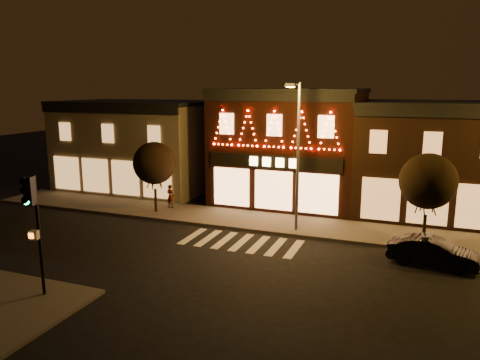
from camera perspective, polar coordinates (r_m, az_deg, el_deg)
The scene contains 11 objects.
ground at distance 22.23m, azimuth -3.60°, elevation -10.86°, with size 120.00×120.00×0.00m, color black.
sidewalk_far at distance 28.71m, azimuth 6.79°, elevation -5.54°, with size 44.00×4.00×0.15m, color #47423D.
building_left at distance 39.47m, azimuth -12.40°, elevation 4.25°, with size 12.20×8.28×7.30m.
building_pulp at distance 34.03m, azimuth 6.21°, elevation 4.19°, with size 10.20×8.34×8.30m.
building_right_a at distance 32.98m, azimuth 22.36°, elevation 2.46°, with size 9.20×8.28×7.50m.
traffic_signal_near at distance 19.72m, azimuth -24.17°, elevation -3.66°, with size 0.40×0.52×4.94m.
streetlamp_mid at distance 26.35m, azimuth 7.03°, elevation 4.24°, with size 0.54×1.95×8.53m.
tree_left at distance 31.10m, azimuth -10.54°, elevation 2.06°, with size 2.83×2.83×4.72m.
tree_right at distance 25.98m, azimuth 22.22°, elevation -0.15°, with size 2.94×2.94×4.91m.
dark_sedan at distance 24.14m, azimuth 22.71°, elevation -8.19°, with size 1.44×4.13×1.36m, color black.
pedestrian at distance 32.43m, azimuth -8.60°, elevation -1.98°, with size 0.60×0.39×1.63m, color gray.
Camera 1 is at (8.68, -18.65, 8.43)m, focal length 34.53 mm.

